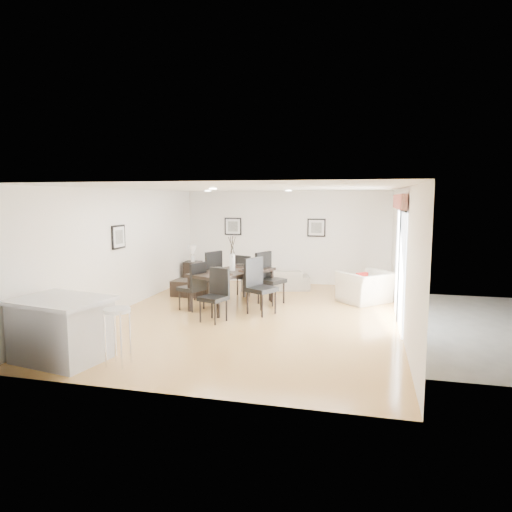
% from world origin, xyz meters
% --- Properties ---
extents(ground, '(8.00, 8.00, 0.00)m').
position_xyz_m(ground, '(0.00, 0.00, 0.00)').
color(ground, tan).
rests_on(ground, ground).
extents(wall_back, '(6.00, 0.04, 2.70)m').
position_xyz_m(wall_back, '(0.00, 4.00, 1.35)').
color(wall_back, white).
rests_on(wall_back, ground).
extents(wall_front, '(6.00, 0.04, 2.70)m').
position_xyz_m(wall_front, '(0.00, -4.00, 1.35)').
color(wall_front, white).
rests_on(wall_front, ground).
extents(wall_left, '(0.04, 8.00, 2.70)m').
position_xyz_m(wall_left, '(-3.00, 0.00, 1.35)').
color(wall_left, white).
rests_on(wall_left, ground).
extents(wall_right, '(0.04, 8.00, 2.70)m').
position_xyz_m(wall_right, '(3.00, 0.00, 1.35)').
color(wall_right, white).
rests_on(wall_right, ground).
extents(ceiling, '(6.00, 8.00, 0.02)m').
position_xyz_m(ceiling, '(0.00, 0.00, 2.70)').
color(ceiling, white).
rests_on(ceiling, wall_back).
extents(sofa, '(2.00, 1.22, 0.55)m').
position_xyz_m(sofa, '(-0.11, 2.96, 0.27)').
color(sofa, gray).
rests_on(sofa, ground).
extents(armchair, '(1.52, 1.52, 0.75)m').
position_xyz_m(armchair, '(2.34, 1.93, 0.37)').
color(armchair, beige).
rests_on(armchair, ground).
extents(dining_table, '(1.77, 2.26, 0.84)m').
position_xyz_m(dining_table, '(-0.66, 0.77, 0.76)').
color(dining_table, black).
rests_on(dining_table, ground).
extents(dining_chair_wnear, '(0.63, 0.63, 1.08)m').
position_xyz_m(dining_chair_wnear, '(-1.38, 0.23, 0.60)').
color(dining_chair_wnear, black).
rests_on(dining_chair_wnear, ground).
extents(dining_chair_wfar, '(0.72, 0.72, 1.22)m').
position_xyz_m(dining_chair_wfar, '(-1.37, 1.23, 0.68)').
color(dining_chair_wfar, black).
rests_on(dining_chair_wfar, ground).
extents(dining_chair_enear, '(0.74, 0.74, 1.21)m').
position_xyz_m(dining_chair_enear, '(0.05, 0.31, 0.68)').
color(dining_chair_enear, black).
rests_on(dining_chair_enear, ground).
extents(dining_chair_efar, '(0.73, 0.73, 1.22)m').
position_xyz_m(dining_chair_efar, '(0.05, 1.32, 0.68)').
color(dining_chair_efar, black).
rests_on(dining_chair_efar, ground).
extents(dining_chair_head, '(0.62, 0.62, 1.08)m').
position_xyz_m(dining_chair_head, '(-0.63, -0.49, 0.60)').
color(dining_chair_head, black).
rests_on(dining_chair_head, ground).
extents(dining_chair_foot, '(0.60, 0.60, 1.04)m').
position_xyz_m(dining_chair_foot, '(-0.70, 2.03, 0.58)').
color(dining_chair_foot, black).
rests_on(dining_chair_foot, ground).
extents(vase, '(1.03, 1.58, 0.80)m').
position_xyz_m(vase, '(-0.66, 0.77, 1.17)').
color(vase, white).
rests_on(vase, dining_table).
extents(coffee_table, '(1.03, 0.64, 0.40)m').
position_xyz_m(coffee_table, '(-1.99, 1.64, 0.20)').
color(coffee_table, black).
rests_on(coffee_table, ground).
extents(side_table, '(0.52, 0.52, 0.64)m').
position_xyz_m(side_table, '(-2.66, 3.33, 0.32)').
color(side_table, black).
rests_on(side_table, ground).
extents(table_lamp, '(0.25, 0.25, 0.48)m').
position_xyz_m(table_lamp, '(-2.66, 3.33, 0.94)').
color(table_lamp, white).
rests_on(table_lamp, side_table).
extents(cushion, '(0.29, 0.29, 0.31)m').
position_xyz_m(cushion, '(2.23, 1.82, 0.58)').
color(cushion, '#9F1914').
rests_on(cushion, armchair).
extents(kitchen_island, '(1.56, 1.30, 0.98)m').
position_xyz_m(kitchen_island, '(-2.21, -3.23, 0.49)').
color(kitchen_island, silver).
rests_on(kitchen_island, ground).
extents(bar_stool, '(0.40, 0.40, 0.87)m').
position_xyz_m(bar_stool, '(-1.25, -3.23, 0.75)').
color(bar_stool, white).
rests_on(bar_stool, ground).
extents(framed_print_back_left, '(0.52, 0.04, 0.52)m').
position_xyz_m(framed_print_back_left, '(-1.60, 3.97, 1.65)').
color(framed_print_back_left, black).
rests_on(framed_print_back_left, wall_back).
extents(framed_print_back_right, '(0.52, 0.04, 0.52)m').
position_xyz_m(framed_print_back_right, '(0.90, 3.97, 1.65)').
color(framed_print_back_right, black).
rests_on(framed_print_back_right, wall_back).
extents(framed_print_left_wall, '(0.04, 0.52, 0.52)m').
position_xyz_m(framed_print_left_wall, '(-2.97, -0.20, 1.65)').
color(framed_print_left_wall, black).
rests_on(framed_print_left_wall, wall_left).
extents(sliding_door, '(0.12, 2.70, 2.57)m').
position_xyz_m(sliding_door, '(2.96, 0.30, 1.66)').
color(sliding_door, white).
rests_on(sliding_door, wall_right).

